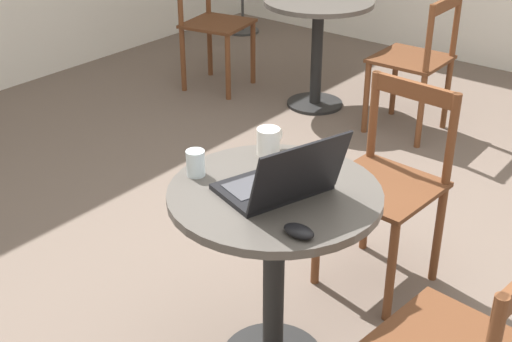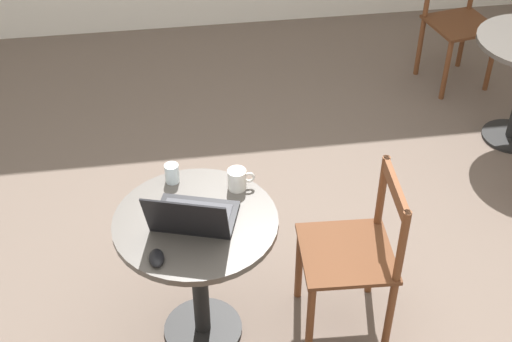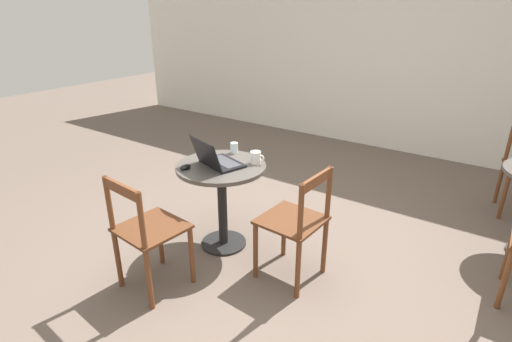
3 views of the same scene
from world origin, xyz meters
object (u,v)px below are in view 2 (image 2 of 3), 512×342
Objects in this scene: cafe_table_near at (197,248)px; drinking_glass at (172,173)px; laptop at (193,216)px; chair_near_right at (355,255)px; mug at (238,179)px; chair_mid_back at (457,24)px; mouse at (157,258)px.

cafe_table_near is 0.35m from drinking_glass.
chair_near_right is at bearing -0.94° from laptop.
mug is (-0.50, 0.22, 0.32)m from chair_near_right.
mug is at bearing -17.62° from drinking_glass.
chair_near_right is 9.51× the size of drinking_glass.
chair_mid_back reaches higher than drinking_glass.
laptop is at bearing 179.06° from chair_near_right.
chair_near_right reaches higher than mouse.
laptop reaches higher than chair_mid_back.
laptop is (-2.00, -2.09, 0.32)m from chair_mid_back.
cafe_table_near is 0.35m from mug.
chair_mid_back is (1.99, 2.06, -0.10)m from cafe_table_near.
cafe_table_near is 1.73× the size of laptop.
mug is 0.30m from drinking_glass.
mouse is 0.82× the size of mug.
mouse is (-0.87, -0.17, 0.29)m from chair_near_right.
mouse is (-0.16, -0.19, -0.03)m from laptop.
laptop reaches higher than mug.
chair_near_right is 0.63m from mug.
chair_mid_back is at bearing 46.27° from laptop.
laptop reaches higher than chair_near_right.
cafe_table_near is 5.87× the size of mug.
drinking_glass is at bearing 102.85° from laptop.
drinking_glass is at bearing 79.63° from mouse.
mug reaches higher than cafe_table_near.
chair_near_right reaches higher than drinking_glass.
drinking_glass is (-0.07, 0.30, -0.00)m from laptop.
chair_mid_back is 2.75m from drinking_glass.
chair_near_right is (0.70, -0.04, -0.10)m from cafe_table_near.
mug is at bearing 42.05° from cafe_table_near.
cafe_table_near is 0.84× the size of chair_near_right.
chair_near_right reaches higher than cafe_table_near.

